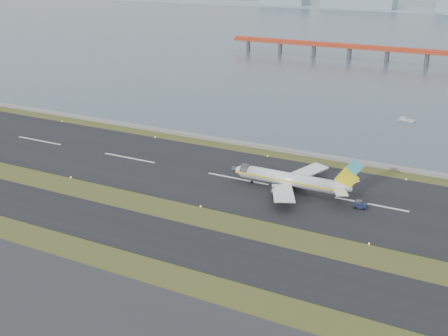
{
  "coord_description": "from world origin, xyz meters",
  "views": [
    {
      "loc": [
        68.34,
        -110.3,
        62.91
      ],
      "look_at": [
        -0.52,
        22.0,
        6.16
      ],
      "focal_mm": 45.0,
      "sensor_mm": 36.0,
      "label": 1
    }
  ],
  "objects": [
    {
      "name": "airliner",
      "position": [
        17.65,
        28.8,
        3.46
      ],
      "size": [
        38.52,
        32.89,
        12.8
      ],
      "color": "white",
      "rests_on": "ground"
    },
    {
      "name": "seawall",
      "position": [
        0.0,
        60.0,
        0.5
      ],
      "size": [
        1000.0,
        2.5,
        1.0
      ],
      "primitive_type": "cube",
      "color": "gray",
      "rests_on": "ground"
    },
    {
      "name": "taxiway_strip",
      "position": [
        0.0,
        -12.0,
        0.05
      ],
      "size": [
        1000.0,
        18.0,
        0.1
      ],
      "primitive_type": "cube",
      "color": "black",
      "rests_on": "ground"
    },
    {
      "name": "pushback_tug",
      "position": [
        37.91,
        26.28,
        1.04
      ],
      "size": [
        3.52,
        2.28,
        2.15
      ],
      "rotation": [
        0.0,
        0.0,
        0.1
      ],
      "color": "#161F3E",
      "rests_on": "ground"
    },
    {
      "name": "red_pier",
      "position": [
        20.0,
        250.0,
        7.28
      ],
      "size": [
        260.0,
        5.0,
        10.2
      ],
      "color": "#BB3E20",
      "rests_on": "ground"
    },
    {
      "name": "bay_water",
      "position": [
        0.0,
        460.0,
        0.0
      ],
      "size": [
        1400.0,
        800.0,
        1.3
      ],
      "primitive_type": "cube",
      "color": "#42545F",
      "rests_on": "ground"
    },
    {
      "name": "runway_strip",
      "position": [
        0.0,
        30.0,
        0.05
      ],
      "size": [
        1000.0,
        45.0,
        0.1
      ],
      "primitive_type": "cube",
      "color": "black",
      "rests_on": "ground"
    },
    {
      "name": "ground",
      "position": [
        0.0,
        0.0,
        0.0
      ],
      "size": [
        1000.0,
        1000.0,
        0.0
      ],
      "primitive_type": "plane",
      "color": "#334719",
      "rests_on": "ground"
    },
    {
      "name": "workboat_near",
      "position": [
        32.75,
        117.85,
        0.51
      ],
      "size": [
        6.88,
        3.53,
        1.6
      ],
      "rotation": [
        0.0,
        0.0,
        -0.23
      ],
      "color": "#B4B4B8",
      "rests_on": "ground"
    }
  ]
}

